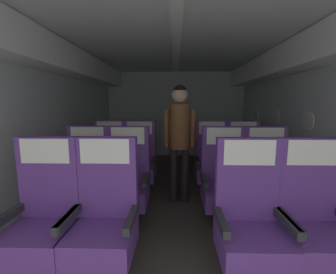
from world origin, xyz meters
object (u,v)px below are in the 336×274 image
Objects in this scene: seat_a_right_window at (250,223)px; seat_b_left_window at (87,181)px; seat_b_right_aisle at (267,183)px; seat_b_right_window at (224,182)px; seat_c_left_window at (109,162)px; seat_c_left_aisle at (139,162)px; seat_c_right_aisle at (243,163)px; seat_c_right_window at (212,163)px; seat_b_left_aisle at (127,182)px; flight_attendant at (180,131)px; seat_a_right_aisle at (314,223)px; seat_a_left_window at (44,219)px; seat_a_left_aisle at (104,220)px.

seat_a_right_window is 1.87m from seat_b_left_window.
seat_b_right_window is at bearing 179.73° from seat_b_right_aisle.
seat_a_right_window is at bearing -47.70° from seat_c_left_window.
seat_b_left_window is 1.01m from seat_c_left_aisle.
seat_c_right_aisle is 0.50m from seat_c_right_window.
seat_b_left_window and seat_b_right_aisle have the same top height.
seat_b_left_window is 1.00× the size of seat_b_left_aisle.
seat_c_right_aisle is 0.68× the size of flight_attendant.
seat_a_right_aisle and seat_b_left_aisle have the same top height.
seat_a_left_window is 0.91m from seat_b_left_window.
seat_a_left_window is 1.00× the size of seat_b_right_aisle.
seat_b_left_window is at bearing 179.89° from seat_b_right_aisle.
seat_a_left_window is at bearing -90.04° from seat_c_left_window.
seat_b_right_window and seat_c_right_aisle have the same top height.
seat_b_left_window is at bearing 157.17° from seat_a_right_aisle.
seat_a_right_aisle is 1.00× the size of seat_c_left_aisle.
seat_a_left_aisle is 1.00× the size of seat_c_right_window.
seat_c_left_aisle is (0.48, 1.79, 0.00)m from seat_a_left_window.
seat_a_left_aisle is 0.88m from seat_b_left_aisle.
seat_c_right_aisle is at bearing 0.73° from seat_c_left_window.
seat_c_right_window is at bearing 90.23° from seat_a_right_window.
seat_a_right_aisle and seat_b_left_window have the same top height.
seat_b_right_aisle is 1.00× the size of seat_c_left_aisle.
seat_b_left_aisle is (0.00, 0.88, 0.00)m from seat_a_left_aisle.
seat_b_left_aisle is 1.00× the size of seat_c_left_aisle.
seat_c_left_window is (-0.48, 0.89, 0.00)m from seat_b_left_aisle.
seat_a_left_aisle is 1.03m from seat_b_left_window.
flight_attendant reaches higher than seat_a_right_aisle.
seat_a_left_aisle and seat_b_left_window have the same top height.
seat_b_left_window is at bearing 118.73° from seat_a_left_aisle.
seat_a_left_window is at bearing -156.86° from seat_b_right_aisle.
seat_a_right_aisle is 1.00× the size of seat_c_right_window.
seat_a_right_aisle is 1.00× the size of seat_c_left_window.
seat_a_right_aisle is at bearing -47.32° from seat_c_left_aisle.
seat_c_left_window is 1.00× the size of seat_c_right_aisle.
flight_attendant reaches higher than seat_a_left_aisle.
seat_a_right_window is 2.12m from seat_c_left_aisle.
flight_attendant is (1.10, 1.40, 0.54)m from seat_a_left_window.
seat_b_left_window is 1.86m from seat_c_right_window.
seat_a_right_aisle is at bearing -60.58° from seat_b_right_window.
seat_a_right_aisle and seat_b_right_window have the same top height.
seat_a_right_aisle is at bearing -89.75° from seat_c_right_aisle.
seat_a_right_aisle is 1.00× the size of seat_b_right_aisle.
seat_a_right_window is 0.68× the size of flight_attendant.
seat_b_right_aisle is 1.02m from seat_c_right_window.
seat_b_right_aisle and seat_b_right_window have the same top height.
flight_attendant is at bearing -31.76° from seat_c_left_aisle.
seat_b_right_window is at bearing 38.39° from seat_a_left_aisle.
flight_attendant is (-1.02, 1.39, 0.54)m from seat_a_right_aisle.
seat_a_left_aisle is 1.00× the size of seat_b_left_window.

